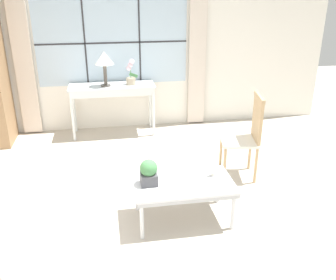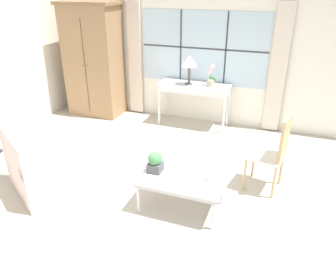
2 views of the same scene
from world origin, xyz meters
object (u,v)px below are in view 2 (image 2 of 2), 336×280
armchair_upholstered (48,168)px  coffee_table (181,181)px  armoire (94,60)px  table_lamp (189,62)px  potted_orchid (211,78)px  side_chair_wooden (275,149)px  console_table (194,89)px  pillar_candle (212,175)px  potted_plant_small (155,162)px

armchair_upholstered → coffee_table: size_ratio=1.29×
armchair_upholstered → armoire: bearing=108.0°
armoire → table_lamp: 1.98m
potted_orchid → side_chair_wooden: 2.20m
potted_orchid → armchair_upholstered: (-1.50, -2.73, -0.67)m
table_lamp → armoire: bearing=-179.4°
console_table → potted_orchid: bearing=-0.9°
side_chair_wooden → armchair_upholstered: bearing=-160.7°
coffee_table → potted_orchid: bearing=96.7°
armchair_upholstered → side_chair_wooden: side_chair_wooden is taller
armchair_upholstered → pillar_candle: bearing=6.8°
table_lamp → armchair_upholstered: 3.05m
potted_plant_small → table_lamp: bearing=98.0°
potted_orchid → armoire: bearing=-178.5°
armoire → pillar_candle: (3.02, -2.41, -0.60)m
potted_plant_small → pillar_candle: bearing=4.2°
potted_orchid → pillar_candle: 2.60m
table_lamp → pillar_candle: size_ratio=3.48×
armoire → console_table: size_ratio=1.65×
console_table → table_lamp: size_ratio=2.52×
table_lamp → pillar_candle: bearing=-67.0°
coffee_table → pillar_candle: 0.37m
console_table → coffee_table: size_ratio=1.32×
potted_orchid → console_table: bearing=179.1°
side_chair_wooden → potted_plant_small: side_chair_wooden is taller
console_table → coffee_table: 2.65m
armoire → potted_orchid: bearing=1.5°
coffee_table → potted_plant_small: bearing=175.2°
potted_plant_small → pillar_candle: (0.69, 0.05, -0.07)m
console_table → pillar_candle: size_ratio=8.75×
coffee_table → console_table: bearing=103.3°
console_table → coffee_table: bearing=-76.7°
potted_orchid → coffee_table: bearing=-83.3°
coffee_table → side_chair_wooden: bearing=39.4°
console_table → side_chair_wooden: bearing=-48.0°
side_chair_wooden → potted_orchid: bearing=126.1°
armchair_upholstered → potted_orchid: bearing=61.2°
table_lamp → side_chair_wooden: (1.67, -1.71, -0.61)m
console_table → armchair_upholstered: size_ratio=1.03×
potted_orchid → pillar_candle: (0.64, -2.48, -0.46)m
armoire → pillar_candle: bearing=-38.7°
side_chair_wooden → potted_plant_small: size_ratio=4.03×
table_lamp → coffee_table: size_ratio=0.53×
console_table → side_chair_wooden: side_chair_wooden is taller
console_table → potted_plant_small: size_ratio=5.04×
table_lamp → console_table: bearing=26.6°
side_chair_wooden → pillar_candle: (-0.64, -0.72, -0.10)m
pillar_candle → side_chair_wooden: bearing=48.6°
console_table → potted_plant_small: (0.26, -2.53, -0.15)m
potted_orchid → potted_plant_small: 2.56m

